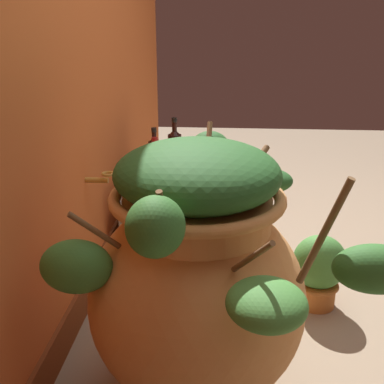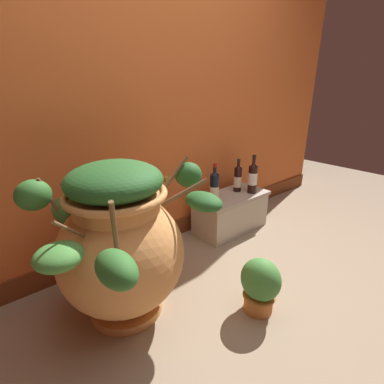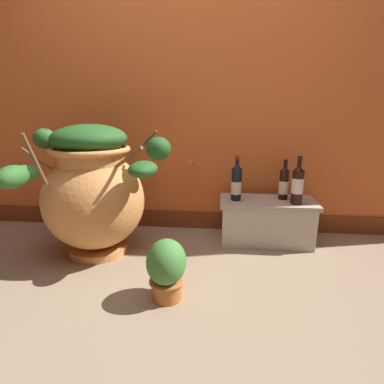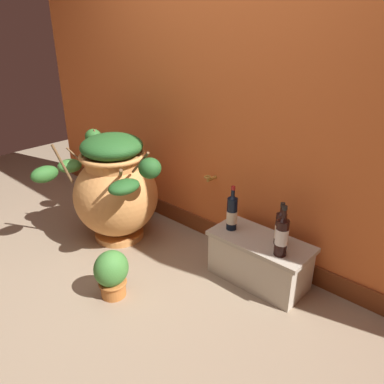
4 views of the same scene
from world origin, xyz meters
TOP-DOWN VIEW (x-y plane):
  - ground_plane at (0.00, 0.00)m, footprint 7.00×7.00m
  - back_wall at (-0.00, 1.20)m, footprint 4.40×0.33m
  - terracotta_urn at (-0.61, 0.58)m, footprint 0.98×0.98m
  - stone_ledge at (0.59, 0.87)m, footprint 0.70×0.34m
  - wine_bottle_left at (0.35, 0.85)m, footprint 0.07×0.07m
  - wine_bottle_middle at (0.70, 0.91)m, footprint 0.07×0.07m
  - wine_bottle_right at (0.77, 0.80)m, footprint 0.08×0.08m
  - potted_shrub at (-0.03, 0.08)m, footprint 0.21×0.23m

SIDE VIEW (x-z plane):
  - ground_plane at x=0.00m, z-range 0.00..0.00m
  - potted_shrub at x=-0.03m, z-range 0.01..0.34m
  - stone_ledge at x=0.59m, z-range 0.01..0.34m
  - wine_bottle_middle at x=0.70m, z-range 0.30..0.60m
  - terracotta_urn at x=-0.61m, z-range 0.01..0.90m
  - wine_bottle_left at x=0.35m, z-range 0.30..0.63m
  - wine_bottle_right at x=0.77m, z-range 0.30..0.64m
  - back_wall at x=0.00m, z-range -0.01..2.59m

